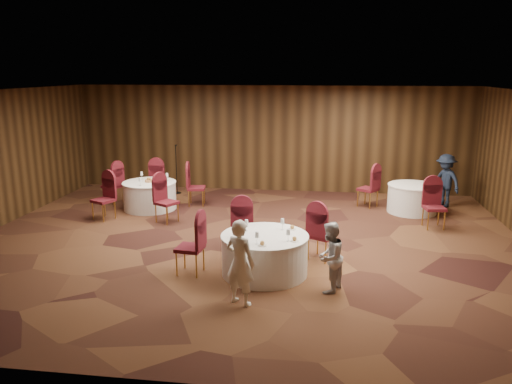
# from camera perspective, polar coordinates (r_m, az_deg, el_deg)

# --- Properties ---
(ground) EXTENTS (12.00, 12.00, 0.00)m
(ground) POSITION_cam_1_polar(r_m,az_deg,el_deg) (10.83, -1.20, -5.88)
(ground) COLOR black
(ground) RESTS_ON ground
(room_shell) EXTENTS (12.00, 12.00, 12.00)m
(room_shell) POSITION_cam_1_polar(r_m,az_deg,el_deg) (10.34, -1.25, 4.43)
(room_shell) COLOR silver
(room_shell) RESTS_ON ground
(table_main) EXTENTS (1.59, 1.59, 0.74)m
(table_main) POSITION_cam_1_polar(r_m,az_deg,el_deg) (9.16, 1.00, -7.11)
(table_main) COLOR silver
(table_main) RESTS_ON ground
(table_left) EXTENTS (1.42, 1.42, 0.74)m
(table_left) POSITION_cam_1_polar(r_m,az_deg,el_deg) (13.67, -12.04, -0.37)
(table_left) COLOR silver
(table_left) RESTS_ON ground
(table_right) EXTENTS (1.28, 1.28, 0.74)m
(table_right) POSITION_cam_1_polar(r_m,az_deg,el_deg) (13.68, 17.43, -0.69)
(table_right) COLOR silver
(table_right) RESTS_ON ground
(chairs_main) EXTENTS (3.02, 1.93, 1.00)m
(chairs_main) POSITION_cam_1_polar(r_m,az_deg,el_deg) (9.75, -0.40, -5.04)
(chairs_main) COLOR #470E0E
(chairs_main) RESTS_ON ground
(chairs_left) EXTENTS (3.01, 2.94, 1.00)m
(chairs_left) POSITION_cam_1_polar(r_m,az_deg,el_deg) (13.66, -12.23, 0.15)
(chairs_left) COLOR #470E0E
(chairs_left) RESTS_ON ground
(chairs_right) EXTENTS (2.05, 2.39, 1.00)m
(chairs_right) POSITION_cam_1_polar(r_m,az_deg,el_deg) (13.15, 16.00, -0.60)
(chairs_right) COLOR #470E0E
(chairs_right) RESTS_ON ground
(tabletop_main) EXTENTS (1.10, 1.11, 0.22)m
(tabletop_main) POSITION_cam_1_polar(r_m,az_deg,el_deg) (8.90, 1.80, -4.56)
(tabletop_main) COLOR silver
(tabletop_main) RESTS_ON table_main
(tabletop_left) EXTENTS (0.82, 0.81, 0.22)m
(tabletop_left) POSITION_cam_1_polar(r_m,az_deg,el_deg) (13.57, -12.10, 1.46)
(tabletop_left) COLOR silver
(tabletop_left) RESTS_ON table_left
(tabletop_right) EXTENTS (0.08, 0.08, 0.22)m
(tabletop_right) POSITION_cam_1_polar(r_m,az_deg,el_deg) (13.34, 18.83, 1.15)
(tabletop_right) COLOR silver
(tabletop_right) RESTS_ON table_right
(mic_stand) EXTENTS (0.24, 0.24, 1.48)m
(mic_stand) POSITION_cam_1_polar(r_m,az_deg,el_deg) (15.27, -9.04, 1.42)
(mic_stand) COLOR black
(mic_stand) RESTS_ON ground
(woman_a) EXTENTS (0.61, 0.52, 1.41)m
(woman_a) POSITION_cam_1_polar(r_m,az_deg,el_deg) (7.91, -1.83, -8.05)
(woman_a) COLOR white
(woman_a) RESTS_ON ground
(woman_b) EXTENTS (0.65, 0.72, 1.21)m
(woman_b) POSITION_cam_1_polar(r_m,az_deg,el_deg) (8.47, 8.41, -7.38)
(woman_b) COLOR #BABBC0
(woman_b) RESTS_ON ground
(man_c) EXTENTS (0.99, 1.07, 1.45)m
(man_c) POSITION_cam_1_polar(r_m,az_deg,el_deg) (14.48, 20.81, 1.23)
(man_c) COLOR #161F32
(man_c) RESTS_ON ground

